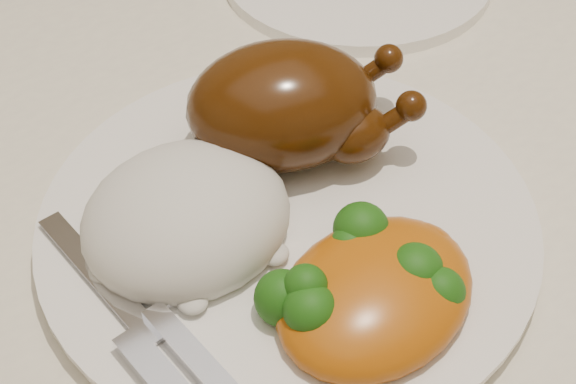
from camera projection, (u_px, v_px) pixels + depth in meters
dining_table at (247, 289)px, 0.60m from camera, size 1.60×0.90×0.76m
tablecloth at (243, 223)px, 0.55m from camera, size 1.73×1.03×0.18m
dinner_plate at (288, 222)px, 0.50m from camera, size 0.37×0.37×0.01m
roast_chicken at (288, 105)px, 0.51m from camera, size 0.16×0.13×0.08m
rice_mound at (187, 218)px, 0.47m from camera, size 0.14×0.13×0.07m
mac_and_cheese at (374, 286)px, 0.44m from camera, size 0.14×0.12×0.05m
cutlery at (157, 336)px, 0.42m from camera, size 0.05×0.18×0.01m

